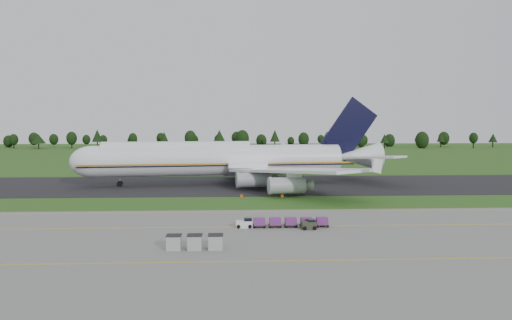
{
  "coord_description": "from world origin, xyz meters",
  "views": [
    {
      "loc": [
        -1.1,
        -91.68,
        14.41
      ],
      "look_at": [
        3.59,
        2.0,
        7.85
      ],
      "focal_mm": 35.0,
      "sensor_mm": 36.0,
      "label": 1
    }
  ],
  "objects": [
    {
      "name": "tree_line",
      "position": [
        -11.85,
        219.95,
        6.16
      ],
      "size": [
        530.86,
        22.34,
        11.96
      ],
      "color": "black",
      "rests_on": "ground"
    },
    {
      "name": "baggage_train",
      "position": [
        5.89,
        -22.57,
        0.78
      ],
      "size": [
        13.06,
        1.39,
        1.33
      ],
      "color": "white",
      "rests_on": "apron"
    },
    {
      "name": "utility_cart",
      "position": [
        9.57,
        -24.15,
        0.59
      ],
      "size": [
        2.06,
        1.38,
        1.09
      ],
      "color": "#303424",
      "rests_on": "apron"
    },
    {
      "name": "taxiway",
      "position": [
        0.0,
        28.0,
        0.04
      ],
      "size": [
        300.0,
        40.0,
        0.08
      ],
      "primitive_type": "cube",
      "color": "black",
      "rests_on": "ground"
    },
    {
      "name": "ground",
      "position": [
        0.0,
        0.0,
        0.0
      ],
      "size": [
        600.0,
        600.0,
        0.0
      ],
      "primitive_type": "plane",
      "color": "#285118",
      "rests_on": "ground"
    },
    {
      "name": "uld_row",
      "position": [
        -5.33,
        -34.59,
        0.93
      ],
      "size": [
        6.54,
        1.74,
        1.72
      ],
      "color": "#9E9E9E",
      "rests_on": "apron"
    },
    {
      "name": "aircraft",
      "position": [
        -2.49,
        29.24,
        6.16
      ],
      "size": [
        77.03,
        74.35,
        21.56
      ],
      "color": "white",
      "rests_on": "ground"
    },
    {
      "name": "edge_markers",
      "position": [
        5.0,
        6.69,
        0.27
      ],
      "size": [
        8.62,
        0.3,
        0.6
      ],
      "color": "#DC5506",
      "rests_on": "ground"
    },
    {
      "name": "apron",
      "position": [
        0.0,
        -34.0,
        0.03
      ],
      "size": [
        300.0,
        52.0,
        0.06
      ],
      "primitive_type": "cube",
      "color": "slate",
      "rests_on": "ground"
    },
    {
      "name": "apron_markings",
      "position": [
        0.0,
        -26.98,
        0.06
      ],
      "size": [
        300.0,
        30.2,
        0.01
      ],
      "color": "gold",
      "rests_on": "apron"
    }
  ]
}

